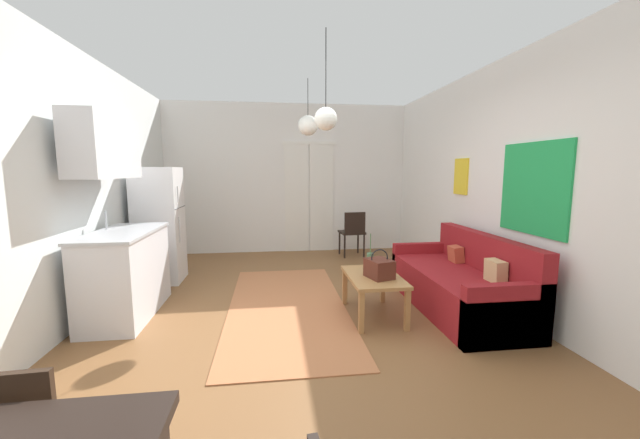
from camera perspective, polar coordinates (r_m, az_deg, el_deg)
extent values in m
cube|color=brown|center=(3.73, -2.09, -17.67)|extent=(5.07, 7.77, 0.10)
cube|color=white|center=(7.00, -5.00, 6.35)|extent=(4.67, 0.10, 2.78)
cube|color=white|center=(6.96, -3.65, 3.26)|extent=(0.45, 0.02, 2.03)
cube|color=white|center=(7.01, 0.22, 3.30)|extent=(0.45, 0.02, 2.03)
cube|color=white|center=(6.98, -1.74, 11.85)|extent=(1.01, 0.03, 0.06)
cube|color=white|center=(4.25, 30.30, 4.50)|extent=(0.10, 7.37, 2.78)
cube|color=green|center=(4.14, 30.34, 4.20)|extent=(0.02, 0.93, 0.90)
cube|color=yellow|center=(5.31, 21.15, 6.28)|extent=(0.02, 0.34, 0.48)
cube|color=silver|center=(3.90, -38.05, 3.73)|extent=(0.10, 7.37, 2.78)
cube|color=black|center=(4.48, -33.36, 9.98)|extent=(0.02, 0.32, 0.40)
cube|color=#B26B42|center=(4.31, -5.16, -13.32)|extent=(1.30, 2.98, 0.01)
cube|color=maroon|center=(4.42, 20.36, -10.30)|extent=(0.82, 1.91, 0.44)
cube|color=maroon|center=(4.52, 24.28, -7.42)|extent=(0.15, 1.91, 0.84)
cube|color=maroon|center=(3.67, 27.13, -13.24)|extent=(0.82, 0.11, 0.58)
cube|color=maroon|center=(5.18, 15.72, -6.69)|extent=(0.82, 0.11, 0.58)
cube|color=tan|center=(4.07, 25.72, -7.27)|extent=(0.13, 0.22, 0.22)
cube|color=#B74C33|center=(4.75, 20.44, -5.08)|extent=(0.14, 0.19, 0.20)
cube|color=#A87542|center=(3.94, 8.37, -8.85)|extent=(0.54, 0.87, 0.04)
cube|color=#A87542|center=(3.60, 6.47, -14.24)|extent=(0.05, 0.05, 0.41)
cube|color=#A87542|center=(3.73, 13.47, -13.60)|extent=(0.05, 0.05, 0.41)
cube|color=#A87542|center=(4.32, 3.90, -10.40)|extent=(0.05, 0.05, 0.41)
cube|color=#A87542|center=(4.43, 9.77, -10.04)|extent=(0.05, 0.05, 0.41)
cylinder|color=#47704C|center=(4.17, 7.84, -6.39)|extent=(0.08, 0.08, 0.18)
cylinder|color=#477F42|center=(4.13, 7.89, -3.70)|extent=(0.01, 0.01, 0.22)
cube|color=#512319|center=(3.84, 9.24, -7.57)|extent=(0.29, 0.33, 0.19)
torus|color=black|center=(3.81, 9.28, -5.89)|extent=(0.18, 0.01, 0.18)
cube|color=white|center=(5.52, -23.79, -0.81)|extent=(0.57, 0.58, 1.59)
cube|color=#4C4C51|center=(5.42, -20.99, 1.75)|extent=(0.01, 0.56, 0.01)
cylinder|color=#B7BABF|center=(5.25, -21.32, 3.65)|extent=(0.02, 0.02, 0.22)
cylinder|color=#B7BABF|center=(5.30, -21.07, -1.50)|extent=(0.02, 0.02, 0.35)
cube|color=silver|center=(4.44, -28.02, -7.63)|extent=(0.56, 1.24, 0.89)
cube|color=#B7BABF|center=(4.35, -28.40, -1.80)|extent=(0.59, 1.27, 0.03)
cube|color=#999BA0|center=(4.49, -27.72, -2.07)|extent=(0.36, 0.40, 0.10)
cylinder|color=#B7BABF|center=(4.55, -30.42, -0.09)|extent=(0.02, 0.02, 0.20)
cube|color=silver|center=(4.35, -30.62, 9.72)|extent=(0.32, 1.11, 0.63)
cylinder|color=black|center=(6.92, 5.94, -3.51)|extent=(0.03, 0.03, 0.42)
cylinder|color=black|center=(6.81, 3.06, -3.66)|extent=(0.03, 0.03, 0.42)
cylinder|color=black|center=(6.60, 6.88, -4.07)|extent=(0.03, 0.03, 0.42)
cylinder|color=black|center=(6.49, 3.87, -4.23)|extent=(0.03, 0.03, 0.42)
cube|color=black|center=(6.66, 4.96, -2.01)|extent=(0.45, 0.44, 0.04)
cube|color=black|center=(6.46, 5.46, -0.53)|extent=(0.38, 0.06, 0.38)
cylinder|color=black|center=(3.48, 0.92, 22.59)|extent=(0.01, 0.01, 0.67)
sphere|color=white|center=(3.39, 0.91, 15.42)|extent=(0.21, 0.21, 0.21)
cylinder|color=black|center=(5.22, -1.90, 18.59)|extent=(0.01, 0.01, 0.48)
sphere|color=white|center=(5.16, -1.88, 14.45)|extent=(0.27, 0.27, 0.27)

